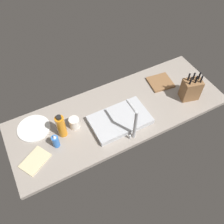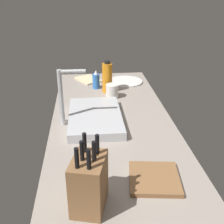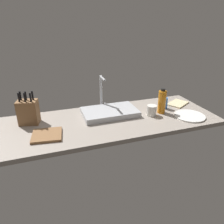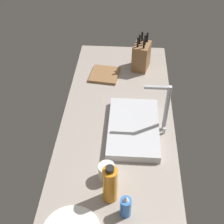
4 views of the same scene
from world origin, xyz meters
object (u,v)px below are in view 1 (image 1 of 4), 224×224
at_px(cutting_board, 160,82).
at_px(water_bottle, 61,126).
at_px(knife_block, 191,89).
at_px(soap_bottle, 56,141).
at_px(dinner_plate, 34,128).
at_px(coffee_mug, 74,123).
at_px(sink_basin, 120,120).
at_px(faucet, 134,122).
at_px(dish_towel, 35,161).

relative_size(cutting_board, water_bottle, 0.92).
bearing_deg(knife_block, soap_bottle, 10.68).
bearing_deg(water_bottle, soap_bottle, 43.14).
bearing_deg(knife_block, water_bottle, 6.63).
height_order(soap_bottle, dinner_plate, soap_bottle).
height_order(water_bottle, coffee_mug, water_bottle).
distance_m(sink_basin, water_bottle, 0.46).
xyz_separation_m(sink_basin, soap_bottle, (0.52, -0.03, 0.03)).
bearing_deg(coffee_mug, dinner_plate, -23.52).
distance_m(faucet, soap_bottle, 0.59).
bearing_deg(knife_block, dinner_plate, 1.16).
height_order(knife_block, cutting_board, knife_block).
bearing_deg(dish_towel, cutting_board, -169.42).
distance_m(faucet, cutting_board, 0.65).
relative_size(sink_basin, knife_block, 1.79).
bearing_deg(faucet, knife_block, -169.77).
bearing_deg(knife_block, sink_basin, 10.32).
distance_m(water_bottle, dish_towel, 0.30).
distance_m(dish_towel, coffee_mug, 0.40).
distance_m(sink_basin, dinner_plate, 0.68).
bearing_deg(soap_bottle, dish_towel, 16.03).
height_order(soap_bottle, water_bottle, water_bottle).
xyz_separation_m(dinner_plate, coffee_mug, (-0.29, 0.13, 0.04)).
bearing_deg(dinner_plate, sink_basin, 158.04).
distance_m(knife_block, soap_bottle, 1.17).
bearing_deg(cutting_board, faucet, 35.66).
height_order(cutting_board, coffee_mug, coffee_mug).
height_order(sink_basin, dinner_plate, sink_basin).
distance_m(soap_bottle, dinner_plate, 0.25).
relative_size(cutting_board, dinner_plate, 0.79).
distance_m(sink_basin, knife_block, 0.66).
distance_m(cutting_board, soap_bottle, 1.07).
bearing_deg(faucet, dinner_plate, -32.26).
height_order(sink_basin, faucet, faucet).
height_order(sink_basin, soap_bottle, soap_bottle).
height_order(cutting_board, soap_bottle, soap_bottle).
xyz_separation_m(sink_basin, cutting_board, (-0.53, -0.21, -0.01)).
relative_size(dinner_plate, coffee_mug, 2.85).
distance_m(sink_basin, dish_towel, 0.70).
xyz_separation_m(knife_block, dinner_plate, (1.28, -0.30, -0.09)).
distance_m(soap_bottle, water_bottle, 0.12).
xyz_separation_m(sink_basin, coffee_mug, (0.33, -0.13, 0.02)).
distance_m(cutting_board, dish_towel, 1.26).
xyz_separation_m(faucet, dinner_plate, (0.65, -0.41, -0.17)).
bearing_deg(dish_towel, water_bottle, -154.24).
distance_m(sink_basin, faucet, 0.22).
xyz_separation_m(knife_block, soap_bottle, (1.17, -0.07, -0.04)).
relative_size(faucet, dish_towel, 1.51).
height_order(sink_basin, cutting_board, sink_basin).
height_order(sink_basin, knife_block, knife_block).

